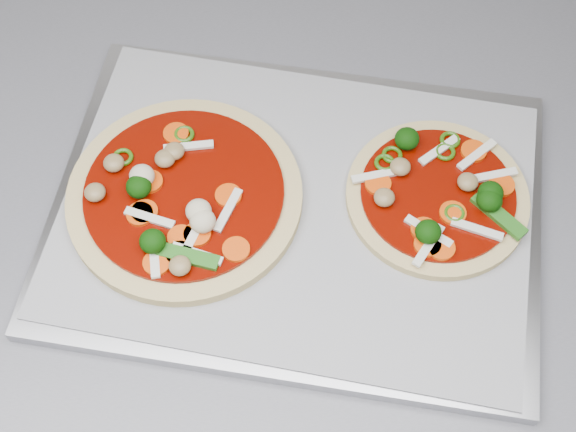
{
  "coord_description": "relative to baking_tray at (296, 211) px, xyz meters",
  "views": [
    {
      "loc": [
        0.62,
        0.86,
        1.57
      ],
      "look_at": [
        0.61,
        1.23,
        0.93
      ],
      "focal_mm": 50.0,
      "sensor_mm": 36.0,
      "label": 1
    }
  ],
  "objects": [
    {
      "name": "pizza_left",
      "position": [
        -0.11,
        0.0,
        0.02
      ],
      "size": [
        0.31,
        0.31,
        0.04
      ],
      "rotation": [
        0.0,
        0.0,
        -0.56
      ],
      "color": "tan",
      "rests_on": "parchment"
    },
    {
      "name": "pizza_right",
      "position": [
        0.13,
        0.01,
        0.02
      ],
      "size": [
        0.2,
        0.2,
        0.03
      ],
      "rotation": [
        0.0,
        0.0,
        -0.17
      ],
      "color": "tan",
      "rests_on": "parchment"
    },
    {
      "name": "baking_tray",
      "position": [
        0.0,
        0.0,
        0.0
      ],
      "size": [
        0.5,
        0.4,
        0.01
      ],
      "primitive_type": "cube",
      "rotation": [
        0.0,
        0.0,
        -0.14
      ],
      "color": "#99999F",
      "rests_on": "countertop"
    },
    {
      "name": "parchment",
      "position": [
        0.0,
        0.0,
        0.01
      ],
      "size": [
        0.49,
        0.39,
        0.0
      ],
      "primitive_type": "cube",
      "rotation": [
        0.0,
        0.0,
        -0.17
      ],
      "color": "#9E9EA3",
      "rests_on": "baking_tray"
    }
  ]
}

